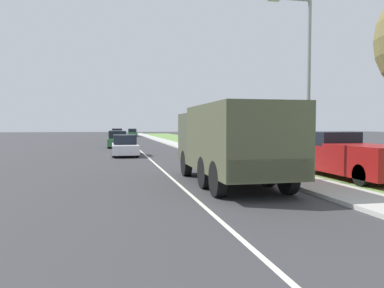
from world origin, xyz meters
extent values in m
plane|color=#38383A|center=(0.00, 40.00, 0.00)|extent=(180.00, 180.00, 0.00)
cube|color=silver|center=(0.00, 40.00, 0.00)|extent=(0.12, 120.00, 0.00)
cube|color=beige|center=(4.50, 40.00, 0.06)|extent=(1.80, 120.00, 0.12)
cube|color=#6B9347|center=(8.90, 40.00, 0.01)|extent=(7.00, 120.00, 0.02)
cube|color=#474C38|center=(1.83, 15.23, 1.58)|extent=(2.54, 2.01, 2.04)
cube|color=#4C5138|center=(1.83, 11.64, 1.68)|extent=(2.54, 5.16, 2.23)
cube|color=#474C38|center=(1.83, 9.11, 0.91)|extent=(2.41, 0.10, 0.60)
cube|color=red|center=(0.88, 9.09, 1.11)|extent=(0.12, 0.06, 0.12)
cube|color=red|center=(2.78, 9.09, 1.11)|extent=(0.12, 0.06, 0.12)
cylinder|color=black|center=(0.71, 15.13, 0.54)|extent=(0.30, 1.07, 1.07)
cylinder|color=black|center=(2.95, 15.13, 0.54)|extent=(0.30, 1.07, 1.07)
cylinder|color=black|center=(0.71, 10.35, 0.54)|extent=(0.30, 1.07, 1.07)
cylinder|color=black|center=(2.95, 10.35, 0.54)|extent=(0.30, 1.07, 1.07)
cylinder|color=black|center=(0.71, 11.90, 0.54)|extent=(0.30, 1.07, 1.07)
cylinder|color=black|center=(2.95, 11.90, 0.54)|extent=(0.30, 1.07, 1.07)
cube|color=silver|center=(-1.45, 26.52, 0.49)|extent=(1.75, 4.81, 0.63)
cube|color=black|center=(-1.45, 26.62, 1.13)|extent=(1.54, 2.16, 0.66)
cylinder|color=black|center=(-2.23, 28.06, 0.32)|extent=(0.20, 0.64, 0.64)
cylinder|color=black|center=(-0.67, 28.06, 0.32)|extent=(0.20, 0.64, 0.64)
cylinder|color=black|center=(-2.23, 24.98, 0.32)|extent=(0.20, 0.64, 0.64)
cylinder|color=black|center=(-0.67, 24.98, 0.32)|extent=(0.20, 0.64, 0.64)
cube|color=#336B3D|center=(-1.83, 36.42, 0.53)|extent=(1.83, 3.99, 0.70)
cube|color=black|center=(-1.83, 36.50, 1.24)|extent=(1.61, 1.80, 0.72)
cylinder|color=black|center=(-2.65, 37.70, 0.32)|extent=(0.20, 0.64, 0.64)
cylinder|color=black|center=(-1.02, 37.70, 0.32)|extent=(0.20, 0.64, 0.64)
cylinder|color=black|center=(-2.65, 35.15, 0.32)|extent=(0.20, 0.64, 0.64)
cylinder|color=black|center=(-1.02, 35.15, 0.32)|extent=(0.20, 0.64, 0.64)
cube|color=#B7BABF|center=(-1.85, 46.56, 0.51)|extent=(1.75, 4.69, 0.66)
cube|color=black|center=(-1.85, 46.66, 1.18)|extent=(1.54, 2.11, 0.69)
cylinder|color=black|center=(-2.62, 48.06, 0.32)|extent=(0.20, 0.64, 0.64)
cylinder|color=black|center=(-1.07, 48.06, 0.32)|extent=(0.20, 0.64, 0.64)
cylinder|color=black|center=(-2.62, 45.06, 0.32)|extent=(0.20, 0.64, 0.64)
cylinder|color=black|center=(-1.07, 45.06, 0.32)|extent=(0.20, 0.64, 0.64)
cube|color=maroon|center=(-1.56, 58.91, 0.55)|extent=(1.73, 4.78, 0.74)
cube|color=black|center=(-1.56, 59.00, 1.30)|extent=(1.52, 2.15, 0.75)
cylinder|color=black|center=(-2.32, 60.44, 0.32)|extent=(0.20, 0.64, 0.64)
cylinder|color=black|center=(-0.80, 60.44, 0.32)|extent=(0.20, 0.64, 0.64)
cylinder|color=black|center=(-2.32, 57.38, 0.32)|extent=(0.20, 0.64, 0.64)
cylinder|color=black|center=(-0.80, 57.38, 0.32)|extent=(0.20, 0.64, 0.64)
cube|color=#336B3D|center=(1.53, 73.35, 0.51)|extent=(1.75, 4.33, 0.67)
cube|color=black|center=(1.53, 73.44, 1.19)|extent=(1.54, 1.95, 0.69)
cylinder|color=black|center=(0.75, 74.74, 0.32)|extent=(0.20, 0.64, 0.64)
cylinder|color=black|center=(2.30, 74.74, 0.32)|extent=(0.20, 0.64, 0.64)
cylinder|color=black|center=(0.75, 71.97, 0.32)|extent=(0.20, 0.64, 0.64)
cylinder|color=black|center=(2.30, 71.97, 0.32)|extent=(0.20, 0.64, 0.64)
cube|color=maroon|center=(6.90, 12.95, 0.76)|extent=(1.93, 5.60, 1.02)
cube|color=black|center=(6.90, 14.57, 1.55)|extent=(1.78, 2.35, 0.57)
cube|color=maroon|center=(6.90, 11.78, 1.33)|extent=(1.93, 3.25, 0.12)
cylinder|color=black|center=(6.06, 14.80, 0.40)|extent=(0.24, 0.76, 0.76)
cylinder|color=black|center=(7.75, 14.80, 0.40)|extent=(0.24, 0.76, 0.76)
cylinder|color=black|center=(6.06, 11.10, 0.40)|extent=(0.24, 0.76, 0.76)
cylinder|color=gray|center=(4.75, 12.42, 3.46)|extent=(0.14, 0.14, 6.69)
camera|label=1|loc=(-2.32, -0.17, 2.10)|focal=35.00mm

